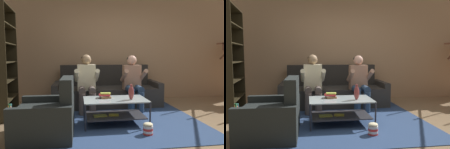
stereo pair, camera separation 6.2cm
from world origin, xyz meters
TOP-DOWN VIEW (x-y plane):
  - ground at (0.00, 0.00)m, footprint 16.80×16.80m
  - back_partition at (0.00, 2.46)m, footprint 8.40×0.12m
  - couch at (-0.24, 1.81)m, footprint 2.45×0.96m
  - person_seated_left at (-0.74, 1.24)m, footprint 0.50×0.58m
  - person_seated_right at (0.26, 1.24)m, footprint 0.50×0.58m
  - coffee_table at (-0.30, 0.32)m, footprint 1.07×0.66m
  - area_rug at (-0.26, 0.94)m, footprint 3.00×3.43m
  - vase at (-0.04, 0.21)m, footprint 0.09×0.09m
  - book_stack at (-0.45, 0.43)m, footprint 0.22×0.20m
  - bookshelf at (-2.39, 1.11)m, footprint 0.46×1.15m
  - armchair at (-1.36, -0.10)m, footprint 0.82×0.95m
  - popcorn_tub at (0.11, -0.27)m, footprint 0.15×0.15m

SIDE VIEW (x-z plane):
  - ground at x=0.00m, z-range 0.00..0.00m
  - area_rug at x=-0.26m, z-range 0.00..0.01m
  - popcorn_tub at x=0.11m, z-range 0.00..0.19m
  - armchair at x=-1.36m, z-range -0.15..0.71m
  - coffee_table at x=-0.30m, z-range 0.07..0.51m
  - couch at x=-0.24m, z-range -0.17..0.77m
  - book_stack at x=-0.45m, z-range 0.44..0.53m
  - vase at x=-0.04m, z-range 0.43..0.69m
  - person_seated_right at x=0.26m, z-range 0.05..1.23m
  - person_seated_left at x=-0.74m, z-range 0.05..1.25m
  - bookshelf at x=-2.39m, z-range -0.14..1.96m
  - back_partition at x=0.00m, z-range 0.00..2.90m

